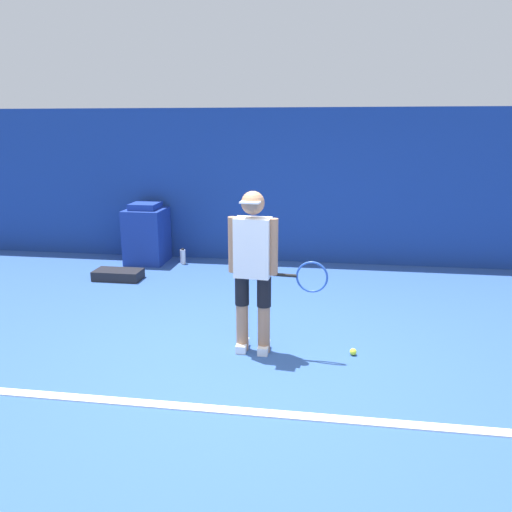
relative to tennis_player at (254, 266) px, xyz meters
name	(u,v)px	position (x,y,z in m)	size (l,w,h in m)	color
ground_plane	(243,366)	(-0.05, -0.34, -0.88)	(24.00, 24.00, 0.00)	#2D5193
back_wall	(283,187)	(-0.05, 3.51, 0.35)	(24.00, 0.10, 2.46)	navy
court_baseline	(227,410)	(-0.05, -1.11, -0.88)	(21.60, 0.10, 0.01)	white
tennis_player	(254,266)	(0.00, 0.00, 0.00)	(0.96, 0.30, 1.60)	#A37556
tennis_ball	(353,352)	(0.97, 0.04, -0.85)	(0.07, 0.07, 0.07)	#D1E533
covered_chair	(147,234)	(-2.24, 3.08, -0.42)	(0.61, 0.66, 0.98)	navy
equipment_bag	(118,275)	(-2.33, 2.08, -0.81)	(0.69, 0.35, 0.14)	black
water_bottle	(183,257)	(-1.64, 3.05, -0.76)	(0.09, 0.09, 0.26)	white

